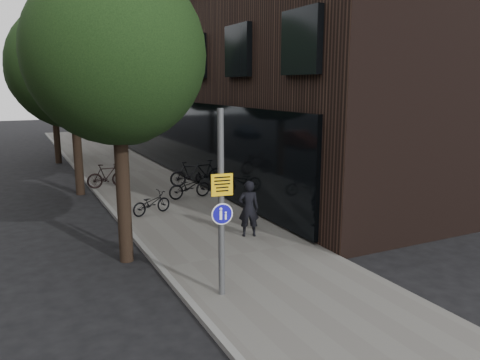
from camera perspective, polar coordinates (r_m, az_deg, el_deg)
ground at (r=10.05m, az=7.85°, el=-15.72°), size 120.00×120.00×0.00m
sidewalk at (r=18.70m, az=-8.91°, el=-2.57°), size 4.50×60.00×0.12m
curb_edge at (r=18.18m, az=-15.69°, el=-3.26°), size 0.15×60.00×0.13m
building_right_dark_brick at (r=32.63m, az=-1.54°, el=19.36°), size 12.00×40.00×18.00m
street_tree_near at (r=12.26m, az=-14.61°, el=13.65°), size 4.40×4.40×7.50m
street_tree_mid at (r=20.64m, az=-19.65°, el=12.39°), size 5.00×5.00×7.80m
street_tree_far at (r=29.59m, az=-21.83°, el=11.80°), size 5.00×5.00×7.80m
signpost at (r=9.78m, az=-2.32°, el=-2.93°), size 0.46×0.13×4.00m
pedestrian at (r=13.92m, az=1.06°, el=-3.51°), size 0.72×0.58×1.69m
parked_bike_facade_near at (r=18.77m, az=-6.17°, el=-0.79°), size 1.82×0.76×0.93m
parked_bike_facade_far at (r=20.95m, az=-6.04°, el=0.76°), size 1.91×0.79×1.11m
parked_bike_curb_near at (r=16.65m, az=-10.75°, el=-2.77°), size 1.60×0.97×0.79m
parked_bike_curb_far at (r=21.35m, az=-15.89°, el=0.50°), size 1.75×0.52×1.05m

